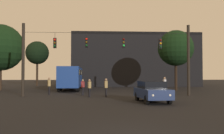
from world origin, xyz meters
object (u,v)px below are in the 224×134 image
object	(u,v)px
pedestrian_crossing_center	(106,87)
tree_left_silhouette	(176,48)
pedestrian_crossing_left	(165,85)
pedestrian_trailing	(49,85)
tree_right_far	(1,48)
city_bus	(71,76)
car_near_right	(152,91)
pedestrian_crossing_right	(83,86)
pedestrian_near_bus	(89,87)
tree_behind_building	(37,53)

from	to	relation	value
pedestrian_crossing_center	tree_left_silhouette	distance (m)	14.07
pedestrian_crossing_left	tree_left_silhouette	distance (m)	8.58
pedestrian_trailing	tree_right_far	distance (m)	12.14
city_bus	tree_left_silhouette	bearing A→B (deg)	-9.04
tree_right_far	car_near_right	bearing A→B (deg)	-44.19
pedestrian_trailing	tree_left_silhouette	distance (m)	16.84
pedestrian_trailing	tree_right_far	bearing A→B (deg)	133.62
pedestrian_crossing_left	pedestrian_crossing_right	size ratio (longest dim) A/B	1.13
car_near_right	pedestrian_trailing	world-z (taller)	pedestrian_trailing
pedestrian_near_bus	pedestrian_trailing	xyz separation A→B (m)	(-4.15, 3.00, 0.08)
city_bus	car_near_right	xyz separation A→B (m)	(7.41, -16.41, -1.07)
pedestrian_crossing_center	pedestrian_trailing	world-z (taller)	pedestrian_trailing
pedestrian_crossing_left	pedestrian_near_bus	size ratio (longest dim) A/B	1.11
pedestrian_near_bus	tree_left_silhouette	xyz separation A→B (m)	(10.83, 9.27, 4.55)
pedestrian_near_bus	pedestrian_trailing	bearing A→B (deg)	144.07
pedestrian_crossing_right	tree_behind_building	xyz separation A→B (m)	(-9.61, 23.43, 5.23)
tree_behind_building	city_bus	bearing A→B (deg)	-61.59
pedestrian_crossing_center	tree_behind_building	distance (m)	28.76
tree_left_silhouette	tree_behind_building	bearing A→B (deg)	142.57
pedestrian_crossing_center	tree_behind_building	size ratio (longest dim) A/B	0.20
car_near_right	pedestrian_crossing_center	bearing A→B (deg)	123.92
car_near_right	pedestrian_crossing_center	world-z (taller)	pedestrian_crossing_center
pedestrian_crossing_right	tree_behind_building	bearing A→B (deg)	112.31
pedestrian_crossing_center	tree_left_silhouette	world-z (taller)	tree_left_silhouette
car_near_right	tree_behind_building	xyz separation A→B (m)	(-15.00, 30.44, 5.32)
car_near_right	tree_left_silhouette	world-z (taller)	tree_left_silhouette
pedestrian_crossing_left	tree_right_far	size ratio (longest dim) A/B	0.21
pedestrian_crossing_right	tree_left_silhouette	distance (m)	14.37
pedestrian_crossing_left	pedestrian_crossing_center	distance (m)	6.78
car_near_right	pedestrian_crossing_right	bearing A→B (deg)	127.51
car_near_right	pedestrian_trailing	xyz separation A→B (m)	(-8.83, 7.98, 0.19)
pedestrian_crossing_left	pedestrian_trailing	world-z (taller)	pedestrian_crossing_left
pedestrian_near_bus	tree_behind_building	bearing A→B (deg)	112.06
pedestrian_near_bus	car_near_right	bearing A→B (deg)	-46.76
tree_behind_building	pedestrian_crossing_center	bearing A→B (deg)	-65.31
tree_behind_building	tree_right_far	xyz separation A→B (m)	(-1.58, -14.32, -0.53)
pedestrian_near_bus	tree_left_silhouette	bearing A→B (deg)	40.56
tree_left_silhouette	tree_right_far	world-z (taller)	tree_right_far
pedestrian_crossing_right	pedestrian_near_bus	distance (m)	2.15
pedestrian_crossing_center	tree_behind_building	xyz separation A→B (m)	(-11.82, 25.71, 5.17)
pedestrian_crossing_left	pedestrian_trailing	xyz separation A→B (m)	(-11.77, 0.34, -0.03)
pedestrian_near_bus	tree_behind_building	size ratio (longest dim) A/B	0.19
tree_left_silhouette	tree_behind_building	xyz separation A→B (m)	(-21.15, 16.19, 0.66)
pedestrian_crossing_left	tree_right_far	bearing A→B (deg)	156.55
pedestrian_crossing_center	pedestrian_crossing_right	xyz separation A→B (m)	(-2.20, 2.28, -0.07)
pedestrian_crossing_center	tree_left_silhouette	size ratio (longest dim) A/B	0.22
pedestrian_crossing_left	pedestrian_near_bus	world-z (taller)	pedestrian_crossing_left
tree_behind_building	tree_right_far	world-z (taller)	tree_right_far
pedestrian_trailing	tree_behind_building	world-z (taller)	tree_behind_building
pedestrian_crossing_left	tree_right_far	xyz separation A→B (m)	(-19.52, 8.47, 4.57)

